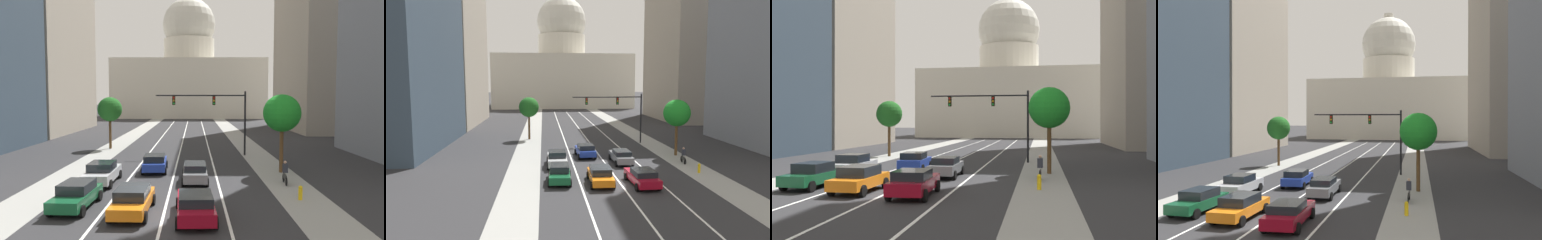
% 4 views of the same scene
% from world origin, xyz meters
% --- Properties ---
extents(ground_plane, '(400.00, 400.00, 0.00)m').
position_xyz_m(ground_plane, '(0.00, 40.00, 0.00)').
color(ground_plane, '#2B2B2D').
extents(sidewalk_left, '(3.24, 130.00, 0.01)m').
position_xyz_m(sidewalk_left, '(-8.46, 35.00, 0.01)').
color(sidewalk_left, gray).
rests_on(sidewalk_left, ground).
extents(sidewalk_right, '(3.24, 130.00, 0.01)m').
position_xyz_m(sidewalk_right, '(8.46, 35.00, 0.01)').
color(sidewalk_right, gray).
rests_on(sidewalk_right, ground).
extents(lane_stripe_left, '(0.16, 90.00, 0.01)m').
position_xyz_m(lane_stripe_left, '(-3.42, 25.00, 0.01)').
color(lane_stripe_left, white).
rests_on(lane_stripe_left, ground).
extents(lane_stripe_center, '(0.16, 90.00, 0.01)m').
position_xyz_m(lane_stripe_center, '(0.00, 25.00, 0.01)').
color(lane_stripe_center, white).
rests_on(lane_stripe_center, ground).
extents(lane_stripe_right, '(0.16, 90.00, 0.01)m').
position_xyz_m(lane_stripe_right, '(3.42, 25.00, 0.01)').
color(lane_stripe_right, white).
rests_on(lane_stripe_right, ground).
extents(office_tower_far_right, '(19.12, 24.67, 46.08)m').
position_xyz_m(office_tower_far_right, '(28.70, 48.79, 23.07)').
color(office_tower_far_right, '#9E9384').
rests_on(office_tower_far_right, ground).
extents(capitol_building, '(44.38, 27.19, 38.12)m').
position_xyz_m(capitol_building, '(0.00, 92.70, 12.71)').
color(capitol_building, beige).
rests_on(capitol_building, ground).
extents(car_blue, '(2.24, 4.26, 1.49)m').
position_xyz_m(car_blue, '(-1.71, 11.11, 0.78)').
color(car_blue, '#1E389E').
rests_on(car_blue, ground).
extents(car_orange, '(2.11, 4.54, 1.48)m').
position_xyz_m(car_orange, '(-1.71, 0.46, 0.77)').
color(car_orange, orange).
rests_on(car_orange, ground).
extents(car_crimson, '(2.23, 4.72, 1.43)m').
position_xyz_m(car_crimson, '(1.71, -0.37, 0.75)').
color(car_crimson, maroon).
rests_on(car_crimson, ground).
extents(car_gray, '(1.98, 4.62, 1.45)m').
position_xyz_m(car_gray, '(1.71, 7.63, 0.77)').
color(car_gray, slate).
rests_on(car_gray, ground).
extents(car_silver, '(2.12, 4.62, 1.59)m').
position_xyz_m(car_silver, '(-5.13, 7.06, 0.81)').
color(car_silver, '#B2B5BA').
rests_on(car_silver, ground).
extents(car_green, '(2.15, 4.38, 1.50)m').
position_xyz_m(car_green, '(-5.13, 1.39, 0.78)').
color(car_green, '#14512D').
rests_on(car_green, ground).
extents(traffic_signal_mast, '(9.72, 0.39, 6.95)m').
position_xyz_m(traffic_signal_mast, '(4.05, 19.31, 5.10)').
color(traffic_signal_mast, black).
rests_on(traffic_signal_mast, ground).
extents(fire_hydrant, '(0.26, 0.35, 0.91)m').
position_xyz_m(fire_hydrant, '(8.25, 2.99, 0.46)').
color(fire_hydrant, yellow).
rests_on(fire_hydrant, ground).
extents(cyclist, '(0.38, 1.70, 1.72)m').
position_xyz_m(cyclist, '(8.30, 6.89, 0.85)').
color(cyclist, black).
rests_on(cyclist, ground).
extents(street_tree_mid_left, '(2.96, 2.96, 6.31)m').
position_xyz_m(street_tree_mid_left, '(-8.62, 24.01, 4.79)').
color(street_tree_mid_left, '#51381E').
rests_on(street_tree_mid_left, ground).
extents(street_tree_near_right, '(3.13, 3.13, 6.59)m').
position_xyz_m(street_tree_near_right, '(8.98, 10.80, 4.98)').
color(street_tree_near_right, '#51381E').
rests_on(street_tree_near_right, ground).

